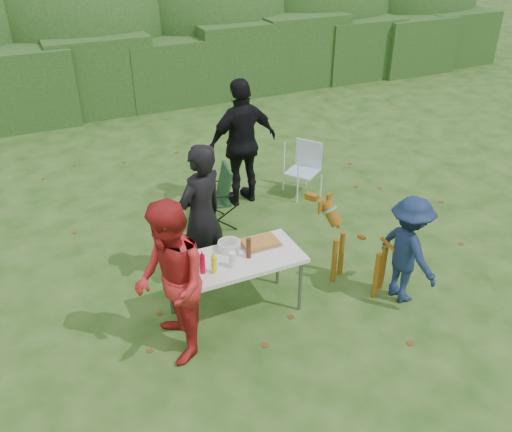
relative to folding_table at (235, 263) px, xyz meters
name	(u,v)px	position (x,y,z in m)	size (l,w,h in m)	color
ground	(246,322)	(0.03, -0.22, -0.69)	(80.00, 80.00, 0.00)	#1E4211
hedge_row	(99,74)	(0.03, 7.78, 0.16)	(22.00, 1.40, 1.70)	#23471C
shrub_backdrop	(81,26)	(0.03, 9.38, 0.91)	(20.00, 2.60, 3.20)	#3D6628
folding_table	(235,263)	(0.00, 0.00, 0.00)	(1.50, 0.70, 0.74)	silver
person_cook	(202,217)	(-0.11, 0.74, 0.23)	(0.67, 0.44, 1.83)	black
person_red_jacket	(171,284)	(-0.82, -0.32, 0.20)	(0.86, 0.67, 1.76)	#AC1F1F
person_black_puffy	(243,143)	(1.17, 2.45, 0.30)	(1.15, 0.48, 1.97)	black
child	(408,250)	(1.91, -0.58, -0.02)	(0.86, 0.50, 1.34)	#142344
dog	(360,249)	(1.56, -0.16, -0.16)	(1.11, 0.44, 1.05)	brown
camping_chair	(211,197)	(0.45, 1.97, -0.23)	(0.57, 0.57, 0.91)	#1A3A1E
lawn_chair	(303,170)	(2.14, 2.27, -0.26)	(0.51, 0.51, 0.86)	#5399D1
food_tray	(260,244)	(0.37, 0.13, 0.06)	(0.45, 0.30, 0.02)	#B7B7BA
focaccia_bread	(260,242)	(0.37, 0.13, 0.09)	(0.40, 0.26, 0.04)	#B9782E
mustard_bottle	(214,265)	(-0.30, -0.14, 0.15)	(0.06, 0.06, 0.20)	#E3EB12
ketchup_bottle	(202,264)	(-0.41, -0.10, 0.16)	(0.06, 0.06, 0.22)	#B20027
beer_bottle	(249,248)	(0.15, -0.04, 0.17)	(0.06, 0.06, 0.24)	#47230F
paper_towel_roll	(181,254)	(-0.56, 0.15, 0.18)	(0.12, 0.12, 0.26)	white
cup_stack	(233,260)	(-0.08, -0.13, 0.14)	(0.08, 0.08, 0.18)	white
pasta_bowl	(229,246)	(0.02, 0.19, 0.10)	(0.26, 0.26, 0.10)	silver
plate_stack	(188,276)	(-0.58, -0.11, 0.08)	(0.24, 0.24, 0.05)	white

